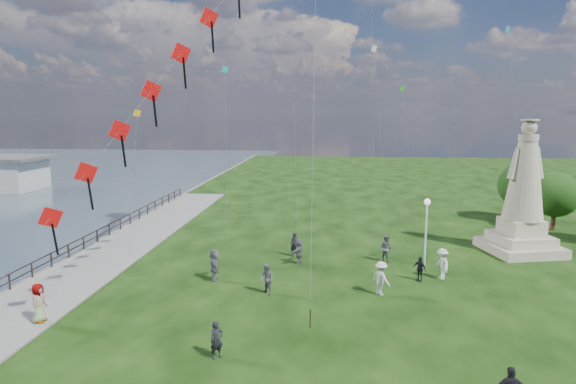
# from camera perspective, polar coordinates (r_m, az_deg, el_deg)

# --- Properties ---
(waterfront) EXTENTS (200.00, 200.00, 1.51)m
(waterfront) POSITION_cam_1_polar(r_m,az_deg,el_deg) (33.11, -25.49, -8.87)
(waterfront) COLOR #364B52
(waterfront) RESTS_ON ground
(statue) EXTENTS (5.54, 5.54, 9.35)m
(statue) POSITION_cam_1_polar(r_m,az_deg,el_deg) (37.43, 26.10, -1.19)
(statue) COLOR tan
(statue) RESTS_ON ground
(lamppost) EXTENTS (0.41, 0.41, 4.41)m
(lamppost) POSITION_cam_1_polar(r_m,az_deg,el_deg) (31.87, 16.10, -2.95)
(lamppost) COLOR silver
(lamppost) RESTS_ON ground
(tree_row) EXTENTS (7.16, 11.06, 5.34)m
(tree_row) POSITION_cam_1_polar(r_m,az_deg,el_deg) (46.22, 28.65, -0.12)
(tree_row) COLOR #382314
(tree_row) RESTS_ON ground
(person_0) EXTENTS (0.67, 0.65, 1.55)m
(person_0) POSITION_cam_1_polar(r_m,az_deg,el_deg) (20.42, -8.47, -16.96)
(person_0) COLOR black
(person_0) RESTS_ON ground
(person_1) EXTENTS (0.95, 0.95, 1.70)m
(person_1) POSITION_cam_1_polar(r_m,az_deg,el_deg) (26.56, -2.54, -10.29)
(person_1) COLOR #595960
(person_1) RESTS_ON ground
(person_2) EXTENTS (1.27, 1.31, 1.87)m
(person_2) POSITION_cam_1_polar(r_m,az_deg,el_deg) (26.93, 10.97, -9.99)
(person_2) COLOR silver
(person_2) RESTS_ON ground
(person_5) EXTENTS (1.18, 1.91, 1.91)m
(person_5) POSITION_cam_1_polar(r_m,az_deg,el_deg) (28.92, -8.70, -8.51)
(person_5) COLOR #595960
(person_5) RESTS_ON ground
(person_6) EXTENTS (0.64, 0.44, 1.68)m
(person_6) POSITION_cam_1_polar(r_m,az_deg,el_deg) (33.14, 0.81, -6.27)
(person_6) COLOR black
(person_6) RESTS_ON ground
(person_7) EXTENTS (1.02, 0.97, 1.80)m
(person_7) POSITION_cam_1_polar(r_m,az_deg,el_deg) (32.77, 11.52, -6.54)
(person_7) COLOR #595960
(person_7) RESTS_ON ground
(person_8) EXTENTS (0.95, 1.33, 1.86)m
(person_8) POSITION_cam_1_polar(r_m,az_deg,el_deg) (30.27, 17.80, -8.10)
(person_8) COLOR silver
(person_8) RESTS_ON ground
(person_9) EXTENTS (0.91, 0.94, 1.48)m
(person_9) POSITION_cam_1_polar(r_m,az_deg,el_deg) (29.60, 15.34, -8.75)
(person_9) COLOR black
(person_9) RESTS_ON ground
(person_10) EXTENTS (0.60, 0.94, 1.87)m
(person_10) POSITION_cam_1_polar(r_m,az_deg,el_deg) (25.82, -27.44, -11.79)
(person_10) COLOR #595960
(person_10) RESTS_ON ground
(person_11) EXTENTS (1.15, 1.71, 1.70)m
(person_11) POSITION_cam_1_polar(r_m,az_deg,el_deg) (31.61, 1.29, -7.04)
(person_11) COLOR #595960
(person_11) RESTS_ON ground
(red_kite_train) EXTENTS (10.25, 9.35, 16.85)m
(red_kite_train) POSITION_cam_1_polar(r_m,az_deg,el_deg) (24.13, -16.23, 10.64)
(red_kite_train) COLOR black
(red_kite_train) RESTS_ON ground
(small_kites) EXTENTS (29.55, 15.98, 33.48)m
(small_kites) POSITION_cam_1_polar(r_m,az_deg,el_deg) (41.50, 7.83, 16.13)
(small_kites) COLOR teal
(small_kites) RESTS_ON ground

